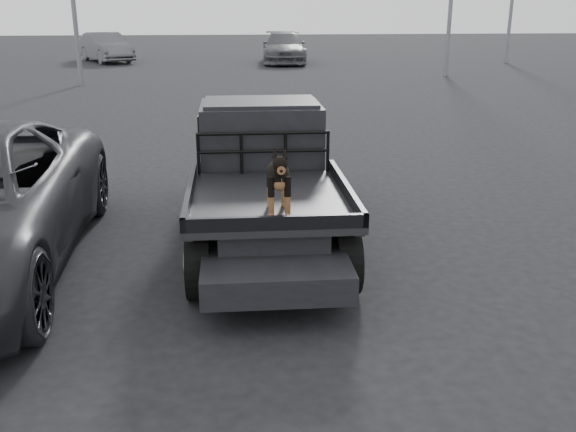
{
  "coord_description": "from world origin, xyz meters",
  "views": [
    {
      "loc": [
        -0.03,
        -6.31,
        3.15
      ],
      "look_at": [
        0.49,
        -0.35,
        1.15
      ],
      "focal_mm": 40.0,
      "sensor_mm": 36.0,
      "label": 1
    }
  ],
  "objects_px": {
    "dog": "(278,180)",
    "distant_car_a": "(106,47)",
    "flatbed_ute": "(265,209)",
    "distant_car_b": "(284,48)"
  },
  "relations": [
    {
      "from": "dog",
      "to": "distant_car_a",
      "type": "xyz_separation_m",
      "value": [
        -7.23,
        29.83,
        -0.51
      ]
    },
    {
      "from": "flatbed_ute",
      "to": "distant_car_b",
      "type": "bearing_deg",
      "value": 84.83
    },
    {
      "from": "flatbed_ute",
      "to": "dog",
      "type": "bearing_deg",
      "value": -87.18
    },
    {
      "from": "dog",
      "to": "distant_car_b",
      "type": "bearing_deg",
      "value": 85.25
    },
    {
      "from": "flatbed_ute",
      "to": "distant_car_b",
      "type": "distance_m",
      "value": 26.99
    },
    {
      "from": "distant_car_b",
      "to": "distant_car_a",
      "type": "bearing_deg",
      "value": 174.49
    },
    {
      "from": "flatbed_ute",
      "to": "distant_car_a",
      "type": "bearing_deg",
      "value": 104.18
    },
    {
      "from": "flatbed_ute",
      "to": "distant_car_a",
      "type": "distance_m",
      "value": 29.21
    },
    {
      "from": "dog",
      "to": "distant_car_b",
      "type": "distance_m",
      "value": 28.49
    },
    {
      "from": "flatbed_ute",
      "to": "dog",
      "type": "relative_size",
      "value": 7.3
    }
  ]
}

